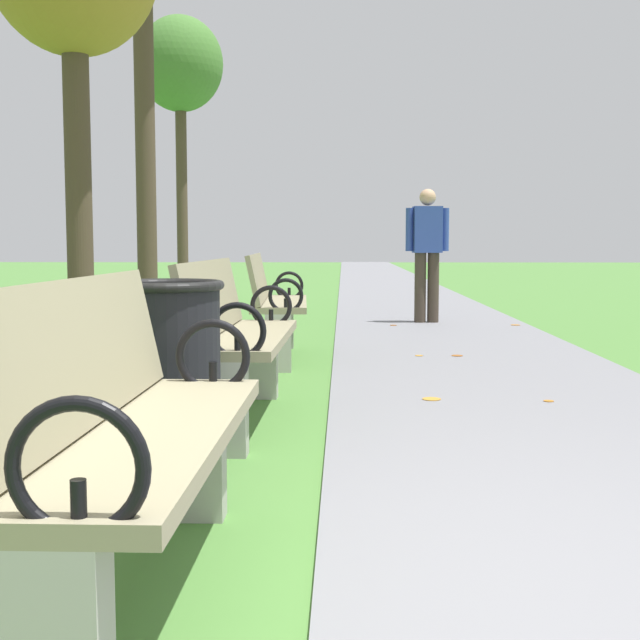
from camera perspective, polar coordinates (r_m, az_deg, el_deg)
The scene contains 9 objects.
ground_plane at distance 2.46m, azimuth -0.54°, elevation -18.73°, with size 80.00×80.00×0.00m, color #4C7F38.
paved_walkway at distance 20.30m, azimuth 4.57°, elevation 2.43°, with size 2.29×44.00×0.02m, color slate.
park_bench_1 at distance 2.39m, azimuth -12.80°, elevation -7.32°, with size 0.48×1.60×0.90m.
park_bench_2 at distance 4.71m, azimuth -5.60°, elevation -1.05°, with size 0.50×1.61×0.90m.
park_bench_3 at distance 7.27m, azimuth -3.07°, elevation 1.18°, with size 0.55×1.62×0.90m.
tree_5 at distance 12.50m, azimuth -9.35°, elevation 16.25°, with size 1.20×1.20×4.13m.
pedestrian_walking at distance 10.46m, azimuth 7.19°, elevation 4.81°, with size 0.53×0.25×1.62m.
trash_bin at distance 3.62m, azimuth -10.15°, elevation -3.97°, with size 0.48×0.48×0.84m.
scattered_leaves at distance 5.71m, azimuth -2.99°, elevation -4.73°, with size 4.68×9.83×0.02m.
Camera 1 is at (0.08, -2.24, 1.00)m, focal length 47.78 mm.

